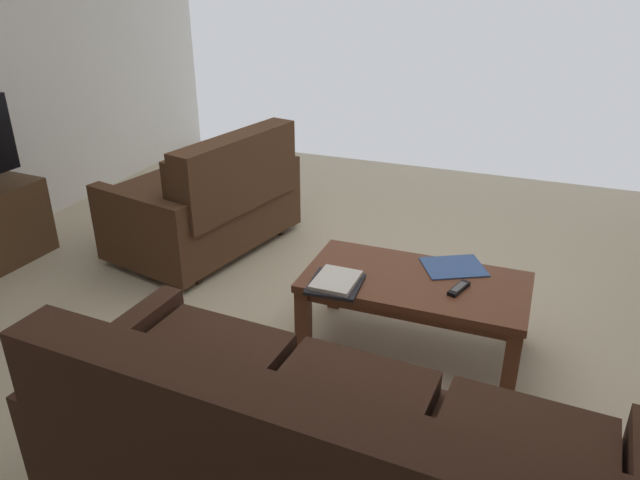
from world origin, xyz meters
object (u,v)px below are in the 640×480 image
Objects in this scene: loveseat_near at (210,200)px; coffee_table at (415,290)px; book_stack at (336,282)px; tv_remote at (459,288)px; sofa_main at (322,468)px; loose_magazine at (454,267)px.

loveseat_near is 1.23× the size of coffee_table.
loveseat_near is 4.83× the size of book_stack.
tv_remote is at bearing 158.41° from loveseat_near.
book_stack is (0.34, -1.08, 0.06)m from sofa_main.
loose_magazine is at bearing -142.03° from book_stack.
loose_magazine is (0.06, -0.23, -0.01)m from tv_remote.
tv_remote is (-0.22, 0.04, 0.08)m from coffee_table.
sofa_main is at bearing 128.69° from loveseat_near.
coffee_table is 3.92× the size of book_stack.
loose_magazine is (-1.75, 0.49, 0.05)m from loveseat_near.
coffee_table is at bearing 156.86° from loveseat_near.
loveseat_near is 4.51× the size of loose_magazine.
sofa_main reaches higher than coffee_table.
tv_remote is (-1.82, 0.72, 0.06)m from loveseat_near.
sofa_main is 1.49m from loose_magazine.
loose_magazine is at bearing 164.42° from loveseat_near.
sofa_main reaches higher than loveseat_near.
tv_remote is (-0.24, -1.25, 0.05)m from sofa_main.
coffee_table is 6.75× the size of tv_remote.
loose_magazine is (-0.17, -1.48, 0.05)m from sofa_main.
loveseat_near is 1.53m from book_stack.
loose_magazine is (-0.16, -0.19, 0.07)m from coffee_table.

